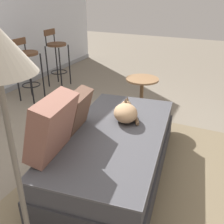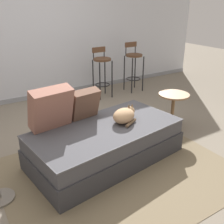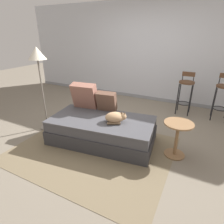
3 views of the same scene
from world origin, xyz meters
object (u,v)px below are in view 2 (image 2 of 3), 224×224
(couch, at_px, (106,143))
(side_table, at_px, (173,107))
(cat, at_px, (125,115))
(bar_stool_by_doorway, at_px, (134,62))
(bar_stool_near_window, at_px, (102,67))
(throw_pillow_corner, at_px, (51,108))
(throw_pillow_middle, at_px, (85,104))

(couch, relative_size, side_table, 3.33)
(couch, height_order, side_table, side_table)
(cat, distance_m, bar_stool_by_doorway, 2.56)
(bar_stool_near_window, height_order, side_table, bar_stool_near_window)
(cat, relative_size, side_table, 0.69)
(throw_pillow_corner, relative_size, throw_pillow_middle, 1.31)
(bar_stool_by_doorway, xyz_separation_m, side_table, (-0.63, -1.84, -0.24))
(bar_stool_near_window, bearing_deg, cat, -112.69)
(couch, relative_size, bar_stool_by_doorway, 1.89)
(couch, distance_m, throw_pillow_corner, 0.77)
(cat, xyz_separation_m, bar_stool_near_window, (0.84, 2.00, 0.09))
(couch, distance_m, throw_pillow_middle, 0.55)
(cat, height_order, bar_stool_by_doorway, bar_stool_by_doorway)
(throw_pillow_middle, distance_m, bar_stool_by_doorway, 2.56)
(couch, xyz_separation_m, side_table, (1.24, 0.16, 0.15))
(couch, height_order, bar_stool_by_doorway, bar_stool_by_doorway)
(throw_pillow_corner, bearing_deg, cat, -20.03)
(cat, xyz_separation_m, bar_stool_by_doorway, (1.60, 2.00, 0.09))
(bar_stool_near_window, distance_m, bar_stool_by_doorway, 0.76)
(throw_pillow_corner, xyz_separation_m, throw_pillow_middle, (0.45, 0.06, -0.06))
(couch, relative_size, throw_pillow_corner, 3.75)
(bar_stool_by_doorway, height_order, side_table, bar_stool_by_doorway)
(bar_stool_near_window, distance_m, side_table, 1.86)
(bar_stool_near_window, xyz_separation_m, side_table, (0.14, -1.84, -0.24))
(couch, bearing_deg, cat, -0.01)
(throw_pillow_middle, height_order, cat, throw_pillow_middle)
(side_table, bearing_deg, couch, -172.49)
(bar_stool_near_window, xyz_separation_m, bar_stool_by_doorway, (0.76, 0.00, 0.00))
(couch, distance_m, bar_stool_near_window, 2.32)
(cat, bearing_deg, side_table, 9.54)
(bar_stool_by_doorway, bearing_deg, throw_pillow_middle, -139.93)
(couch, bearing_deg, bar_stool_by_doorway, 46.99)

